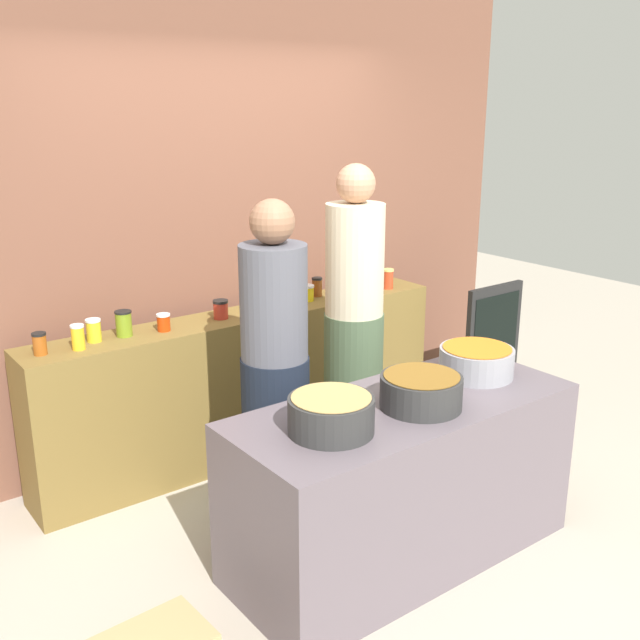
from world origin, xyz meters
TOP-DOWN VIEW (x-y plane):
  - ground at (0.00, 0.00)m, footprint 12.00×12.00m
  - storefront_wall at (0.00, 1.45)m, footprint 4.80×0.12m
  - display_shelf at (0.00, 1.10)m, footprint 2.70×0.36m
  - prep_table at (0.00, -0.30)m, footprint 1.70×0.70m
  - preserve_jar_0 at (-1.22, 1.09)m, footprint 0.07×0.07m
  - preserve_jar_1 at (-1.04, 1.05)m, footprint 0.07×0.07m
  - preserve_jar_2 at (-0.92, 1.13)m, footprint 0.08×0.08m
  - preserve_jar_3 at (-0.76, 1.12)m, footprint 0.09×0.09m
  - preserve_jar_4 at (-0.54, 1.08)m, footprint 0.08×0.08m
  - preserve_jar_5 at (-0.17, 1.10)m, footprint 0.09×0.09m
  - preserve_jar_6 at (0.19, 1.15)m, footprint 0.07×0.07m
  - preserve_jar_7 at (0.47, 1.11)m, footprint 0.08×0.08m
  - preserve_jar_8 at (0.59, 1.16)m, footprint 0.07×0.07m
  - preserve_jar_9 at (0.74, 1.11)m, footprint 0.07×0.07m
  - preserve_jar_10 at (0.88, 1.08)m, footprint 0.09×0.09m
  - preserve_jar_11 at (1.10, 1.04)m, footprint 0.08×0.08m
  - cooking_pot_left at (-0.46, -0.34)m, footprint 0.37×0.37m
  - cooking_pot_center at (0.03, -0.38)m, footprint 0.38×0.38m
  - cooking_pot_right at (0.53, -0.26)m, footprint 0.38×0.38m
  - cook_with_tongs at (-0.32, 0.29)m, footprint 0.34×0.34m
  - cook_in_cap at (0.32, 0.46)m, footprint 0.34×0.34m
  - chalkboard_sign at (1.73, 0.62)m, footprint 0.52×0.05m

SIDE VIEW (x-z plane):
  - ground at x=0.00m, z-range 0.00..0.00m
  - prep_table at x=0.00m, z-range 0.00..0.81m
  - display_shelf at x=0.00m, z-range 0.00..0.91m
  - chalkboard_sign at x=1.73m, z-range 0.01..0.92m
  - cook_with_tongs at x=-0.32m, z-range -0.07..1.64m
  - cook_in_cap at x=0.32m, z-range -0.07..1.75m
  - cooking_pot_right at x=0.53m, z-range 0.80..0.96m
  - cooking_pot_center at x=0.03m, z-range 0.80..0.96m
  - cooking_pot_left at x=-0.46m, z-range 0.80..0.96m
  - preserve_jar_4 at x=-0.54m, z-range 0.91..1.01m
  - preserve_jar_7 at x=0.47m, z-range 0.91..1.01m
  - preserve_jar_6 at x=0.19m, z-range 0.91..1.02m
  - preserve_jar_5 at x=-0.17m, z-range 0.91..1.02m
  - preserve_jar_0 at x=-1.22m, z-range 0.91..1.03m
  - preserve_jar_10 at x=0.88m, z-range 0.91..1.03m
  - preserve_jar_2 at x=-0.92m, z-range 0.91..1.03m
  - preserve_jar_8 at x=0.59m, z-range 0.91..1.04m
  - preserve_jar_1 at x=-1.04m, z-range 0.91..1.04m
  - preserve_jar_11 at x=1.10m, z-range 0.91..1.05m
  - preserve_jar_9 at x=0.74m, z-range 0.91..1.05m
  - preserve_jar_3 at x=-0.76m, z-range 0.91..1.05m
  - storefront_wall at x=0.00m, z-range 0.00..3.00m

